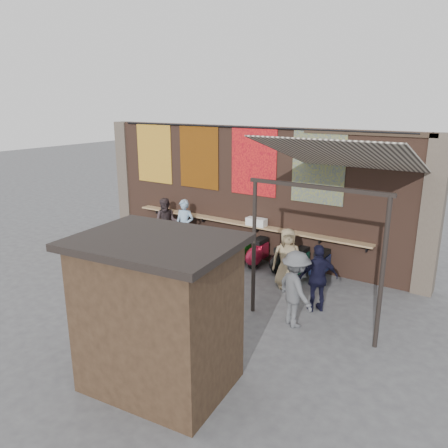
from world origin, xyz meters
name	(u,v)px	position (x,y,z in m)	size (l,w,h in m)	color
ground	(196,282)	(0.00, 0.00, 0.00)	(70.00, 70.00, 0.00)	#474749
brick_wall	(248,193)	(0.00, 2.70, 2.00)	(10.00, 0.40, 4.00)	brown
pier_left	(127,177)	(-5.20, 2.70, 2.00)	(0.50, 0.50, 4.00)	#4C4238
pier_right	(432,216)	(5.20, 2.70, 2.00)	(0.50, 0.50, 4.00)	#4C4238
eating_counter	(241,224)	(0.00, 2.33, 1.10)	(8.00, 0.32, 0.05)	#9E7A51
shelf_box	(256,222)	(0.54, 2.30, 1.24)	(0.61, 0.28, 0.23)	white
tapestry_redgold	(154,153)	(-3.60, 2.48, 3.00)	(1.50, 0.02, 2.00)	#9B3416
tapestry_sun	(199,157)	(-1.70, 2.48, 3.00)	(1.50, 0.02, 2.00)	#BA5D0A
tapestry_orange	(254,162)	(0.30, 2.48, 3.00)	(1.50, 0.02, 2.00)	red
tapestry_multi	(318,167)	(2.30, 2.48, 3.00)	(1.50, 0.02, 2.00)	navy
hang_rail	(245,127)	(0.00, 2.47, 3.98)	(0.06, 0.06, 9.50)	black
scooter_stool_0	(164,234)	(-2.85, 1.97, 0.37)	(0.35, 0.77, 0.73)	#0C5A26
scooter_stool_1	(177,235)	(-2.30, 2.00, 0.41)	(0.39, 0.86, 0.82)	navy
scooter_stool_2	(193,240)	(-1.64, 2.01, 0.38)	(0.36, 0.80, 0.76)	navy
scooter_stool_3	(209,243)	(-1.00, 1.99, 0.39)	(0.37, 0.82, 0.78)	black
scooter_stool_4	(225,246)	(-0.39, 2.03, 0.38)	(0.36, 0.80, 0.76)	#934B0D
scooter_stool_5	(243,250)	(0.25, 2.01, 0.39)	(0.37, 0.81, 0.77)	#0F4E10
scooter_stool_6	(258,253)	(0.79, 1.98, 0.41)	(0.39, 0.87, 0.83)	maroon
scooter_stool_7	(280,259)	(1.50, 1.99, 0.36)	(0.34, 0.75, 0.71)	black
scooter_stool_8	(300,262)	(2.11, 2.00, 0.39)	(0.37, 0.81, 0.77)	#175E47
scooter_stool_9	(320,266)	(2.71, 2.00, 0.41)	(0.39, 0.86, 0.81)	navy
diner_left	(185,226)	(-1.79, 1.78, 0.86)	(0.63, 0.41, 1.73)	#85A6C2
diner_right	(166,223)	(-2.66, 1.90, 0.82)	(0.80, 0.62, 1.65)	#34292A
shopper_navy	(318,278)	(3.32, 0.25, 0.80)	(0.94, 0.39, 1.61)	black
shopper_grey	(295,289)	(3.18, -0.68, 0.85)	(1.09, 0.63, 1.69)	#545558
shopper_tan	(287,258)	(2.14, 1.09, 0.79)	(0.78, 0.50, 1.59)	#927E5D
market_stall	(159,317)	(2.12, -3.82, 1.26)	(2.32, 1.74, 2.51)	black
stall_roof	(155,242)	(2.12, -3.82, 2.57)	(2.60, 2.00, 0.12)	black
stall_sign	(187,268)	(2.03, -2.92, 1.82)	(1.20, 0.04, 0.50)	gold
stall_shelf	(188,313)	(2.03, -2.92, 0.92)	(1.92, 0.10, 0.06)	#473321
awning_canvas	(344,155)	(3.50, 0.90, 3.55)	(3.20, 3.40, 0.03)	beige
awning_ledger	(366,133)	(3.50, 2.49, 3.95)	(3.30, 0.08, 0.12)	#33261C
awning_header	(317,187)	(3.50, -0.60, 3.08)	(3.00, 0.08, 0.08)	black
awning_post_left	(254,248)	(2.10, -0.60, 1.55)	(0.09, 0.09, 3.10)	black
awning_post_right	(382,274)	(4.90, -0.60, 1.55)	(0.09, 0.09, 3.10)	black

